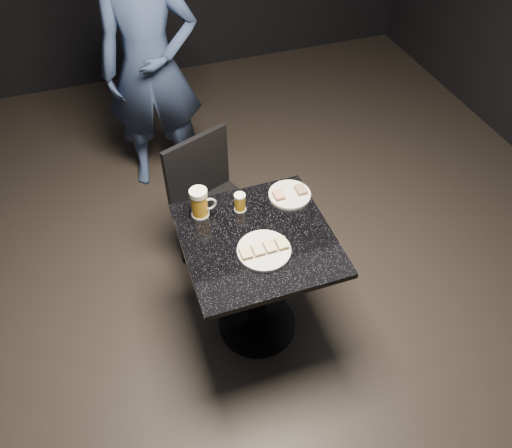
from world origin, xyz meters
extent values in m
plane|color=black|center=(0.00, 0.00, 0.00)|extent=(6.00, 6.00, 0.00)
cylinder|color=white|center=(0.00, -0.09, 0.76)|extent=(0.25, 0.25, 0.01)
cylinder|color=white|center=(0.25, 0.22, 0.76)|extent=(0.22, 0.22, 0.01)
imported|color=navy|center=(-0.21, 1.49, 0.88)|extent=(0.70, 0.52, 1.75)
cylinder|color=black|center=(0.00, 0.00, 0.01)|extent=(0.44, 0.44, 0.03)
cylinder|color=black|center=(0.00, 0.00, 0.37)|extent=(0.10, 0.10, 0.69)
cube|color=black|center=(0.00, 0.00, 0.73)|extent=(0.70, 0.70, 0.03)
cylinder|color=silver|center=(-0.21, 0.23, 0.76)|extent=(0.09, 0.09, 0.01)
cylinder|color=gold|center=(-0.21, 0.23, 0.82)|extent=(0.08, 0.08, 0.12)
cylinder|color=white|center=(-0.21, 0.23, 0.89)|extent=(0.09, 0.09, 0.03)
torus|color=silver|center=(-0.17, 0.21, 0.82)|extent=(0.07, 0.01, 0.07)
cylinder|color=silver|center=(-0.02, 0.20, 0.75)|extent=(0.06, 0.06, 0.01)
cylinder|color=gold|center=(-0.02, 0.20, 0.80)|extent=(0.05, 0.05, 0.08)
cylinder|color=white|center=(-0.02, 0.20, 0.84)|extent=(0.06, 0.06, 0.01)
cube|color=black|center=(-0.06, 0.50, 0.45)|extent=(0.54, 0.54, 0.04)
cylinder|color=black|center=(-0.15, 0.27, 0.21)|extent=(0.03, 0.03, 0.43)
cylinder|color=black|center=(0.17, 0.40, 0.21)|extent=(0.03, 0.03, 0.43)
cylinder|color=black|center=(-0.28, 0.60, 0.21)|extent=(0.03, 0.03, 0.43)
cylinder|color=black|center=(0.04, 0.73, 0.21)|extent=(0.03, 0.03, 0.43)
cube|color=black|center=(-0.13, 0.67, 0.67)|extent=(0.40, 0.18, 0.42)
cube|color=#4C3521|center=(-0.09, -0.09, 0.77)|extent=(0.05, 0.07, 0.01)
cube|color=beige|center=(-0.09, -0.09, 0.78)|extent=(0.05, 0.07, 0.01)
cube|color=#4C3521|center=(-0.03, -0.09, 0.77)|extent=(0.05, 0.07, 0.01)
cube|color=beige|center=(-0.03, -0.09, 0.78)|extent=(0.05, 0.07, 0.01)
cube|color=#4C3521|center=(0.03, -0.09, 0.77)|extent=(0.05, 0.07, 0.01)
cube|color=beige|center=(0.03, -0.09, 0.78)|extent=(0.05, 0.07, 0.01)
cube|color=#4C3521|center=(0.09, -0.09, 0.77)|extent=(0.05, 0.07, 0.01)
cube|color=#D1D184|center=(0.09, -0.09, 0.78)|extent=(0.05, 0.07, 0.01)
cube|color=#4C3521|center=(0.19, 0.22, 0.77)|extent=(0.05, 0.07, 0.01)
cube|color=tan|center=(0.19, 0.22, 0.78)|extent=(0.05, 0.07, 0.01)
cube|color=#4C3521|center=(0.31, 0.22, 0.77)|extent=(0.05, 0.07, 0.01)
cube|color=#8C7251|center=(0.31, 0.22, 0.78)|extent=(0.05, 0.07, 0.01)
camera|label=1|loc=(-0.51, -1.48, 2.48)|focal=35.00mm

